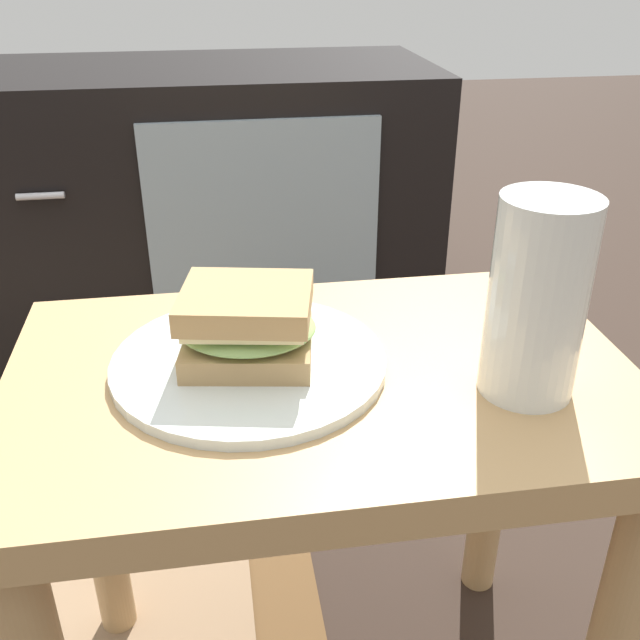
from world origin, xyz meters
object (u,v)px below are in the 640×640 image
tv_cabinet (200,209)px  beer_glass (537,302)px  plate (249,362)px  sandwich_front (247,325)px

tv_cabinet → beer_glass: 1.07m
plate → sandwich_front: size_ratio=1.82×
beer_glass → tv_cabinet: bearing=105.4°
plate → sandwich_front: 0.04m
tv_cabinet → beer_glass: bearing=-74.6°
tv_cabinet → sandwich_front: size_ratio=7.14×
tv_cabinet → beer_glass: size_ratio=5.65×
tv_cabinet → plate: (0.05, -0.93, 0.17)m
plate → sandwich_front: (0.00, -0.00, 0.04)m
tv_cabinet → plate: 0.95m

